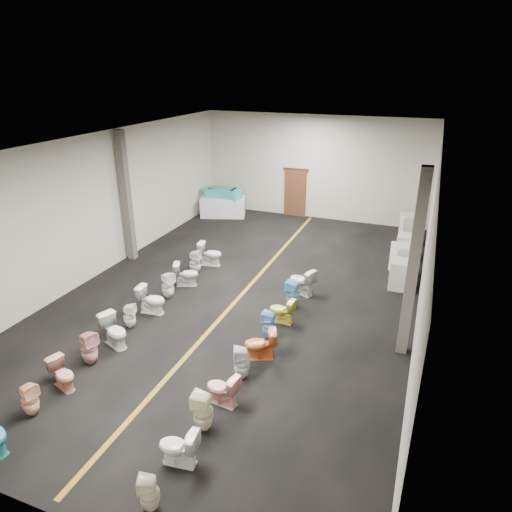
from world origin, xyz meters
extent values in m
plane|color=black|center=(0.00, 0.00, 0.00)|extent=(16.00, 16.00, 0.00)
plane|color=black|center=(0.00, 0.00, 4.50)|extent=(16.00, 16.00, 0.00)
plane|color=beige|center=(0.00, 8.00, 2.25)|extent=(10.00, 0.00, 10.00)
plane|color=beige|center=(0.00, -8.00, 2.25)|extent=(10.00, 0.00, 10.00)
plane|color=beige|center=(-5.00, 0.00, 2.25)|extent=(0.00, 16.00, 16.00)
plane|color=beige|center=(5.00, 0.00, 2.25)|extent=(0.00, 16.00, 16.00)
cube|color=#946815|center=(0.00, 0.00, 0.00)|extent=(0.12, 15.60, 0.01)
cube|color=#562D19|center=(-0.80, 7.94, 1.05)|extent=(1.00, 0.10, 2.10)
cube|color=#331C11|center=(-0.80, 7.95, 2.12)|extent=(1.15, 0.08, 0.10)
cube|color=#59544C|center=(-4.75, 1.00, 2.25)|extent=(0.25, 0.25, 4.50)
cube|color=#59544C|center=(4.75, -1.50, 2.25)|extent=(0.25, 0.25, 4.50)
cube|color=white|center=(-3.83, 6.66, 0.44)|extent=(2.18, 1.57, 0.88)
cube|color=teal|center=(-3.83, 6.66, 1.05)|extent=(1.23, 0.71, 0.50)
cylinder|color=teal|center=(-4.43, 6.64, 1.05)|extent=(0.66, 0.66, 0.50)
cylinder|color=teal|center=(-3.23, 6.69, 1.05)|extent=(0.66, 0.66, 0.50)
cube|color=teal|center=(-3.83, 6.66, 1.25)|extent=(1.02, 0.51, 0.20)
cube|color=beige|center=(4.40, 2.01, 0.45)|extent=(0.74, 0.74, 0.90)
cube|color=silver|center=(4.40, 3.08, 0.51)|extent=(0.97, 0.97, 1.03)
cube|color=silver|center=(4.40, 4.69, 0.41)|extent=(0.75, 0.75, 0.81)
cube|color=silver|center=(4.40, 6.27, 0.56)|extent=(0.94, 0.94, 1.11)
imported|color=#FABA90|center=(-1.88, -6.42, 0.37)|extent=(0.41, 0.41, 0.74)
imported|color=tan|center=(-1.88, -5.54, 0.34)|extent=(0.76, 0.57, 0.68)
imported|color=#D79392|center=(-1.92, -4.65, 0.42)|extent=(0.49, 0.49, 0.85)
imported|color=silver|center=(-1.85, -3.81, 0.41)|extent=(0.91, 0.71, 0.81)
imported|color=white|center=(-2.01, -3.00, 0.35)|extent=(0.37, 0.37, 0.69)
imported|color=white|center=(-1.91, -2.10, 0.40)|extent=(0.81, 0.51, 0.80)
imported|color=white|center=(-1.96, -1.18, 0.41)|extent=(0.48, 0.47, 0.82)
imported|color=silver|center=(-1.86, -0.24, 0.38)|extent=(0.86, 0.68, 0.76)
imported|color=silver|center=(-2.02, 0.61, 0.41)|extent=(0.40, 0.39, 0.83)
imported|color=white|center=(-1.87, 1.45, 0.41)|extent=(0.87, 0.58, 0.82)
imported|color=beige|center=(1.49, -7.36, 0.34)|extent=(0.41, 0.41, 0.68)
imported|color=white|center=(1.45, -6.43, 0.36)|extent=(0.75, 0.48, 0.72)
imported|color=#F1EBC6|center=(1.48, -5.54, 0.42)|extent=(0.42, 0.42, 0.84)
imported|color=#F4B2AB|center=(1.51, -4.77, 0.36)|extent=(0.75, 0.48, 0.72)
imported|color=silver|center=(1.55, -3.85, 0.39)|extent=(0.48, 0.47, 0.78)
imported|color=orange|center=(1.67, -3.02, 0.38)|extent=(0.85, 0.68, 0.76)
imported|color=#75A5D6|center=(1.58, -2.17, 0.39)|extent=(0.36, 0.36, 0.77)
imported|color=yellow|center=(1.62, -1.29, 0.35)|extent=(0.71, 0.43, 0.71)
imported|color=#6AB1D6|center=(1.66, -0.39, 0.41)|extent=(0.42, 0.41, 0.83)
imported|color=silver|center=(1.66, 0.51, 0.42)|extent=(0.92, 0.72, 0.83)
camera|label=1|loc=(4.84, -11.47, 6.41)|focal=32.00mm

